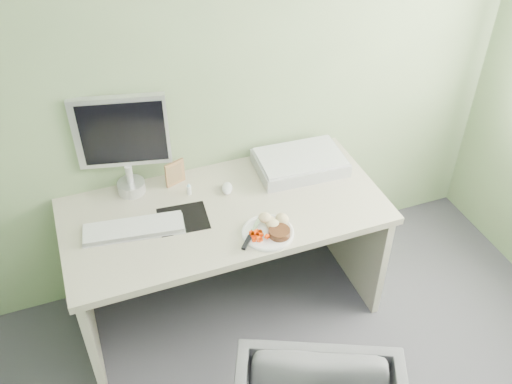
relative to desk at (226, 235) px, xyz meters
name	(u,v)px	position (x,y,z in m)	size (l,w,h in m)	color
wall_back	(196,62)	(0.00, 0.38, 0.80)	(3.50, 3.50, 0.00)	gray
desk	(226,235)	(0.00, 0.00, 0.00)	(1.60, 0.75, 0.73)	#BCB39D
plate	(268,233)	(0.14, -0.24, 0.19)	(0.25, 0.25, 0.01)	white
steak	(279,232)	(0.18, -0.28, 0.21)	(0.10, 0.10, 0.03)	black
potato_pile	(270,219)	(0.16, -0.20, 0.23)	(0.12, 0.09, 0.06)	#A58150
carrot_heap	(259,234)	(0.08, -0.27, 0.22)	(0.06, 0.06, 0.04)	#EF3705
steak_knife	(249,237)	(0.04, -0.26, 0.21)	(0.16, 0.19, 0.02)	silver
mousepad	(183,218)	(-0.21, 0.00, 0.18)	(0.24, 0.21, 0.00)	black
keyboard	(134,228)	(-0.45, 0.00, 0.20)	(0.47, 0.14, 0.02)	white
computer_mouse	(227,188)	(0.06, 0.13, 0.20)	(0.05, 0.10, 0.03)	white
photo_frame	(175,173)	(-0.18, 0.28, 0.25)	(0.11, 0.01, 0.14)	olive
eyedrop_bottle	(189,189)	(-0.13, 0.17, 0.21)	(0.02, 0.02, 0.07)	white
scanner	(300,163)	(0.48, 0.17, 0.22)	(0.47, 0.31, 0.07)	#A4A7AB
monitor	(123,140)	(-0.40, 0.31, 0.49)	(0.45, 0.16, 0.54)	silver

